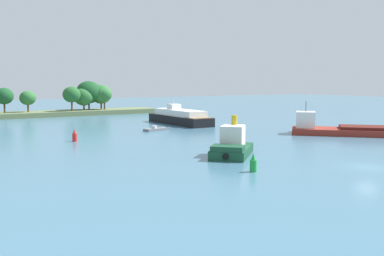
{
  "coord_description": "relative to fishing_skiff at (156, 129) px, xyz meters",
  "views": [
    {
      "loc": [
        -39.96,
        -28.05,
        9.02
      ],
      "look_at": [
        -0.58,
        33.5,
        1.2
      ],
      "focal_mm": 40.5,
      "sensor_mm": 36.0,
      "label": 1
    }
  ],
  "objects": [
    {
      "name": "channel_buoy_red",
      "position": [
        -17.3,
        -6.29,
        0.56
      ],
      "size": [
        0.7,
        0.7,
        1.9
      ],
      "color": "red",
      "rests_on": "ground"
    },
    {
      "name": "fishing_skiff",
      "position": [
        0.0,
        0.0,
        0.0
      ],
      "size": [
        5.17,
        2.57,
        0.95
      ],
      "color": "slate",
      "rests_on": "ground"
    },
    {
      "name": "tugboat",
      "position": [
        -4.98,
        -29.23,
        0.97
      ],
      "size": [
        9.4,
        9.11,
        4.87
      ],
      "color": "#19472D",
      "rests_on": "ground"
    },
    {
      "name": "ground_plane",
      "position": [
        2.59,
        -42.69,
        -0.25
      ],
      "size": [
        400.0,
        400.0,
        0.0
      ],
      "primitive_type": "plane",
      "color": "teal"
    },
    {
      "name": "treeline_island",
      "position": [
        -6.37,
        46.02,
        3.85
      ],
      "size": [
        54.05,
        10.34,
        9.76
      ],
      "color": "#66754C",
      "rests_on": "ground"
    },
    {
      "name": "channel_buoy_green",
      "position": [
        -9.08,
        -37.97,
        0.56
      ],
      "size": [
        0.7,
        0.7,
        1.9
      ],
      "color": "green",
      "rests_on": "ground"
    },
    {
      "name": "white_riverboat",
      "position": [
        10.31,
        8.72,
        1.19
      ],
      "size": [
        5.25,
        19.22,
        5.57
      ],
      "color": "black",
      "rests_on": "ground"
    }
  ]
}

